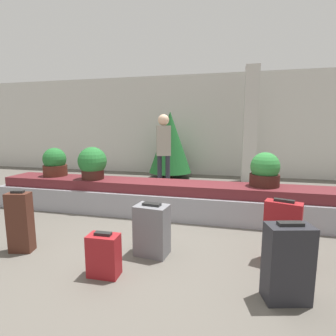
{
  "coord_description": "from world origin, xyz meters",
  "views": [
    {
      "loc": [
        1.07,
        -3.02,
        1.54
      ],
      "look_at": [
        0.0,
        1.37,
        0.84
      ],
      "focal_mm": 28.0,
      "sensor_mm": 36.0,
      "label": 1
    }
  ],
  "objects_px": {
    "pillar": "(250,125)",
    "traveler_0": "(164,145)",
    "potted_plant_0": "(92,163)",
    "suitcase_4": "(152,230)",
    "suitcase_2": "(20,222)",
    "decorated_tree": "(170,142)",
    "potted_plant_1": "(55,163)",
    "potted_plant_2": "(265,171)",
    "suitcase_1": "(282,233)",
    "suitcase_0": "(287,263)",
    "suitcase_3": "(104,255)"
  },
  "relations": [
    {
      "from": "potted_plant_1",
      "to": "decorated_tree",
      "type": "height_order",
      "value": "decorated_tree"
    },
    {
      "from": "suitcase_3",
      "to": "traveler_0",
      "type": "xyz_separation_m",
      "value": [
        -0.3,
        3.62,
        0.9
      ]
    },
    {
      "from": "potted_plant_0",
      "to": "traveler_0",
      "type": "relative_size",
      "value": 0.32
    },
    {
      "from": "suitcase_3",
      "to": "potted_plant_2",
      "type": "distance_m",
      "value": 2.86
    },
    {
      "from": "suitcase_1",
      "to": "traveler_0",
      "type": "distance_m",
      "value": 3.68
    },
    {
      "from": "pillar",
      "to": "suitcase_2",
      "type": "bearing_deg",
      "value": -120.33
    },
    {
      "from": "suitcase_1",
      "to": "suitcase_2",
      "type": "relative_size",
      "value": 0.96
    },
    {
      "from": "potted_plant_2",
      "to": "decorated_tree",
      "type": "relative_size",
      "value": 0.28
    },
    {
      "from": "suitcase_2",
      "to": "decorated_tree",
      "type": "distance_m",
      "value": 5.26
    },
    {
      "from": "suitcase_4",
      "to": "potted_plant_2",
      "type": "bearing_deg",
      "value": 54.19
    },
    {
      "from": "potted_plant_0",
      "to": "suitcase_4",
      "type": "bearing_deg",
      "value": -42.24
    },
    {
      "from": "suitcase_4",
      "to": "decorated_tree",
      "type": "height_order",
      "value": "decorated_tree"
    },
    {
      "from": "suitcase_2",
      "to": "potted_plant_2",
      "type": "relative_size",
      "value": 1.41
    },
    {
      "from": "suitcase_1",
      "to": "potted_plant_2",
      "type": "xyz_separation_m",
      "value": [
        -0.05,
        1.42,
        0.48
      ]
    },
    {
      "from": "suitcase_3",
      "to": "traveler_0",
      "type": "distance_m",
      "value": 3.74
    },
    {
      "from": "pillar",
      "to": "traveler_0",
      "type": "height_order",
      "value": "pillar"
    },
    {
      "from": "potted_plant_1",
      "to": "decorated_tree",
      "type": "relative_size",
      "value": 0.28
    },
    {
      "from": "pillar",
      "to": "potted_plant_0",
      "type": "bearing_deg",
      "value": -131.46
    },
    {
      "from": "suitcase_2",
      "to": "potted_plant_0",
      "type": "xyz_separation_m",
      "value": [
        0.02,
        1.76,
        0.5
      ]
    },
    {
      "from": "decorated_tree",
      "to": "suitcase_0",
      "type": "bearing_deg",
      "value": -66.65
    },
    {
      "from": "potted_plant_0",
      "to": "potted_plant_1",
      "type": "height_order",
      "value": "potted_plant_0"
    },
    {
      "from": "suitcase_0",
      "to": "potted_plant_2",
      "type": "xyz_separation_m",
      "value": [
        0.02,
        2.12,
        0.49
      ]
    },
    {
      "from": "potted_plant_1",
      "to": "traveler_0",
      "type": "bearing_deg",
      "value": 38.57
    },
    {
      "from": "suitcase_1",
      "to": "potted_plant_2",
      "type": "height_order",
      "value": "potted_plant_2"
    },
    {
      "from": "decorated_tree",
      "to": "suitcase_3",
      "type": "bearing_deg",
      "value": -84.11
    },
    {
      "from": "suitcase_1",
      "to": "suitcase_4",
      "type": "height_order",
      "value": "suitcase_1"
    },
    {
      "from": "suitcase_1",
      "to": "traveler_0",
      "type": "height_order",
      "value": "traveler_0"
    },
    {
      "from": "potted_plant_1",
      "to": "traveler_0",
      "type": "relative_size",
      "value": 0.3
    },
    {
      "from": "suitcase_0",
      "to": "potted_plant_1",
      "type": "height_order",
      "value": "potted_plant_1"
    },
    {
      "from": "suitcase_2",
      "to": "traveler_0",
      "type": "xyz_separation_m",
      "value": [
        0.97,
        3.36,
        0.74
      ]
    },
    {
      "from": "suitcase_2",
      "to": "potted_plant_2",
      "type": "height_order",
      "value": "potted_plant_2"
    },
    {
      "from": "suitcase_1",
      "to": "decorated_tree",
      "type": "bearing_deg",
      "value": 134.87
    },
    {
      "from": "suitcase_3",
      "to": "suitcase_4",
      "type": "relative_size",
      "value": 0.74
    },
    {
      "from": "potted_plant_0",
      "to": "decorated_tree",
      "type": "xyz_separation_m",
      "value": [
        0.68,
        3.41,
        0.21
      ]
    },
    {
      "from": "suitcase_0",
      "to": "suitcase_1",
      "type": "distance_m",
      "value": 0.7
    },
    {
      "from": "suitcase_1",
      "to": "traveler_0",
      "type": "bearing_deg",
      "value": 144.25
    },
    {
      "from": "suitcase_3",
      "to": "potted_plant_0",
      "type": "relative_size",
      "value": 0.8
    },
    {
      "from": "suitcase_0",
      "to": "decorated_tree",
      "type": "height_order",
      "value": "decorated_tree"
    },
    {
      "from": "pillar",
      "to": "suitcase_0",
      "type": "height_order",
      "value": "pillar"
    },
    {
      "from": "pillar",
      "to": "traveler_0",
      "type": "distance_m",
      "value": 2.74
    },
    {
      "from": "potted_plant_0",
      "to": "traveler_0",
      "type": "bearing_deg",
      "value": 59.36
    },
    {
      "from": "pillar",
      "to": "suitcase_2",
      "type": "distance_m",
      "value": 6.07
    },
    {
      "from": "suitcase_0",
      "to": "traveler_0",
      "type": "xyz_separation_m",
      "value": [
        -2.07,
        3.59,
        0.77
      ]
    },
    {
      "from": "suitcase_3",
      "to": "potted_plant_0",
      "type": "distance_m",
      "value": 2.46
    },
    {
      "from": "potted_plant_0",
      "to": "potted_plant_2",
      "type": "relative_size",
      "value": 1.07
    },
    {
      "from": "suitcase_4",
      "to": "decorated_tree",
      "type": "distance_m",
      "value": 5.0
    },
    {
      "from": "suitcase_1",
      "to": "suitcase_0",
      "type": "bearing_deg",
      "value": -78.08
    },
    {
      "from": "suitcase_4",
      "to": "suitcase_1",
      "type": "bearing_deg",
      "value": 12.46
    },
    {
      "from": "pillar",
      "to": "decorated_tree",
      "type": "bearing_deg",
      "value": 179.2
    },
    {
      "from": "suitcase_2",
      "to": "suitcase_3",
      "type": "xyz_separation_m",
      "value": [
        1.26,
        -0.26,
        -0.15
      ]
    }
  ]
}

